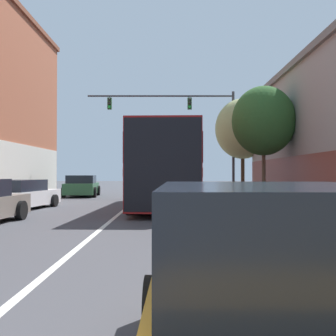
# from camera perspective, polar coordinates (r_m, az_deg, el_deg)

# --- Properties ---
(lane_center_line) EXTENTS (0.14, 42.76, 0.01)m
(lane_center_line) POSITION_cam_1_polar(r_m,az_deg,el_deg) (15.59, -6.72, -6.42)
(lane_center_line) COLOR silver
(lane_center_line) RESTS_ON ground_plane
(bus) EXTENTS (3.21, 10.91, 3.41)m
(bus) POSITION_cam_1_polar(r_m,az_deg,el_deg) (18.03, 0.20, 0.42)
(bus) COLOR maroon
(bus) RESTS_ON ground_plane
(hatchback_foreground) EXTENTS (1.97, 4.08, 1.46)m
(hatchback_foreground) POSITION_cam_1_polar(r_m,az_deg,el_deg) (2.66, 16.18, -19.39)
(hatchback_foreground) COLOR orange
(hatchback_foreground) RESTS_ON ground_plane
(parked_car_left_near) EXTENTS (2.32, 4.83, 1.27)m
(parked_car_left_near) POSITION_cam_1_polar(r_m,az_deg,el_deg) (17.91, -20.46, -3.72)
(parked_car_left_near) COLOR silver
(parked_car_left_near) RESTS_ON ground_plane
(parked_car_left_mid) EXTENTS (2.42, 4.28, 1.41)m
(parked_car_left_mid) POSITION_cam_1_polar(r_m,az_deg,el_deg) (26.84, -12.27, -2.61)
(parked_car_left_mid) COLOR #285633
(parked_car_left_mid) RESTS_ON ground_plane
(traffic_signal_gantry) EXTENTS (10.05, 0.36, 7.14)m
(traffic_signal_gantry) POSITION_cam_1_polar(r_m,az_deg,el_deg) (27.07, 3.36, 7.06)
(traffic_signal_gantry) COLOR #333338
(traffic_signal_gantry) RESTS_ON ground_plane
(street_tree_near) EXTENTS (2.90, 2.61, 5.54)m
(street_tree_near) POSITION_cam_1_polar(r_m,az_deg,el_deg) (18.64, 13.84, 6.65)
(street_tree_near) COLOR brown
(street_tree_near) RESTS_ON ground_plane
(street_tree_far) EXTENTS (3.71, 3.34, 6.61)m
(street_tree_far) POSITION_cam_1_polar(r_m,az_deg,el_deg) (27.21, 10.92, 5.59)
(street_tree_far) COLOR #3D2D1E
(street_tree_far) RESTS_ON ground_plane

